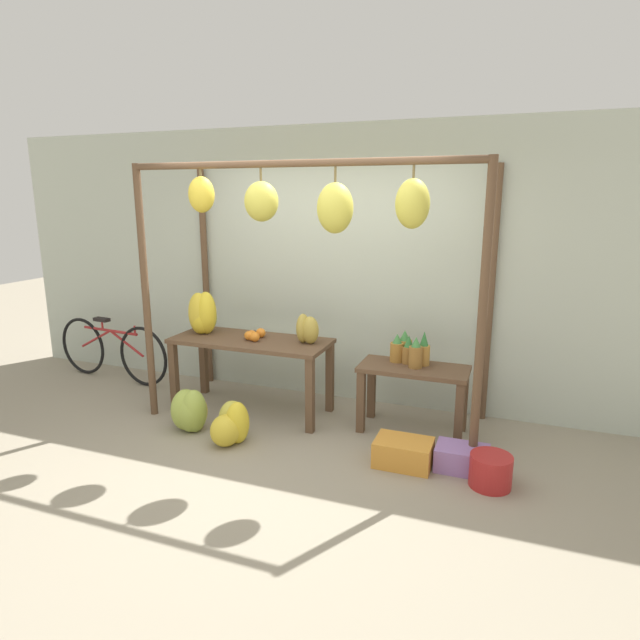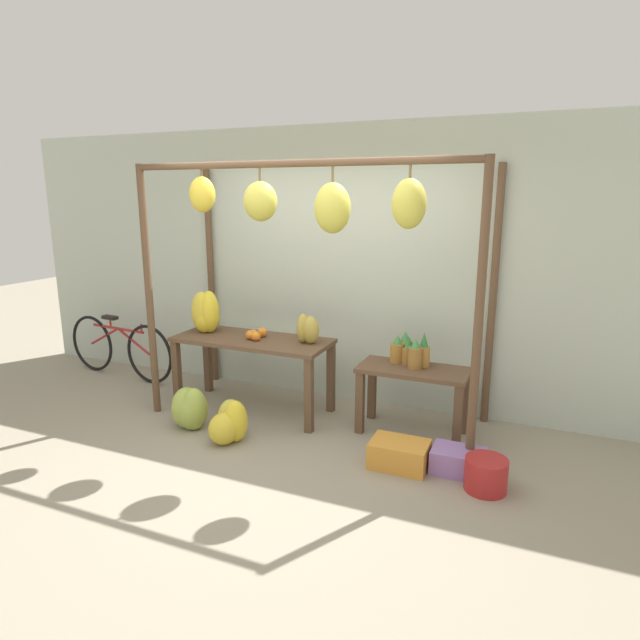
# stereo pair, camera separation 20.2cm
# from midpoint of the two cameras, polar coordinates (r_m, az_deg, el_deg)

# --- Properties ---
(ground_plane) EXTENTS (20.00, 20.00, 0.00)m
(ground_plane) POSITION_cam_midpoint_polar(r_m,az_deg,el_deg) (4.51, -4.32, -14.86)
(ground_plane) COLOR gray
(shop_wall_back) EXTENTS (8.00, 0.08, 2.80)m
(shop_wall_back) POSITION_cam_midpoint_polar(r_m,az_deg,el_deg) (5.52, 3.21, 5.69)
(shop_wall_back) COLOR #B7C1B2
(shop_wall_back) RESTS_ON ground_plane
(stall_awning) EXTENTS (3.13, 1.20, 2.39)m
(stall_awning) POSITION_cam_midpoint_polar(r_m,az_deg,el_deg) (4.56, 0.15, 9.32)
(stall_awning) COLOR brown
(stall_awning) RESTS_ON ground_plane
(display_table_main) EXTENTS (1.56, 0.63, 0.75)m
(display_table_main) POSITION_cam_midpoint_polar(r_m,az_deg,el_deg) (5.31, -6.13, -3.16)
(display_table_main) COLOR brown
(display_table_main) RESTS_ON ground_plane
(display_table_side) EXTENTS (0.97, 0.46, 0.62)m
(display_table_side) POSITION_cam_midpoint_polar(r_m,az_deg,el_deg) (4.90, 11.04, -6.60)
(display_table_side) COLOR brown
(display_table_side) RESTS_ON ground_plane
(banana_pile_on_table) EXTENTS (0.33, 0.33, 0.43)m
(banana_pile_on_table) POSITION_cam_midpoint_polar(r_m,az_deg,el_deg) (5.54, -11.01, 0.61)
(banana_pile_on_table) COLOR yellow
(banana_pile_on_table) RESTS_ON display_table_main
(orange_pile) EXTENTS (0.18, 0.25, 0.10)m
(orange_pile) POSITION_cam_midpoint_polar(r_m,az_deg,el_deg) (5.24, -5.81, -1.55)
(orange_pile) COLOR orange
(orange_pile) RESTS_ON display_table_main
(pineapple_cluster) EXTENTS (0.37, 0.32, 0.31)m
(pineapple_cluster) POSITION_cam_midpoint_polar(r_m,az_deg,el_deg) (4.92, 10.65, -3.32)
(pineapple_cluster) COLOR olive
(pineapple_cluster) RESTS_ON display_table_side
(banana_pile_ground_left) EXTENTS (0.42, 0.38, 0.41)m
(banana_pile_ground_left) POSITION_cam_midpoint_polar(r_m,az_deg,el_deg) (5.13, -12.50, -9.26)
(banana_pile_ground_left) COLOR #9EB247
(banana_pile_ground_left) RESTS_ON ground_plane
(banana_pile_ground_right) EXTENTS (0.39, 0.43, 0.38)m
(banana_pile_ground_right) POSITION_cam_midpoint_polar(r_m,az_deg,el_deg) (4.82, -8.37, -10.80)
(banana_pile_ground_right) COLOR yellow
(banana_pile_ground_right) RESTS_ON ground_plane
(fruit_crate_white) EXTENTS (0.45, 0.31, 0.21)m
(fruit_crate_white) POSITION_cam_midpoint_polar(r_m,az_deg,el_deg) (4.45, 9.78, -13.93)
(fruit_crate_white) COLOR orange
(fruit_crate_white) RESTS_ON ground_plane
(blue_bucket) EXTENTS (0.31, 0.31, 0.25)m
(blue_bucket) POSITION_cam_midpoint_polar(r_m,az_deg,el_deg) (4.28, 18.62, -15.35)
(blue_bucket) COLOR #AD2323
(blue_bucket) RESTS_ON ground_plane
(parked_bicycle) EXTENTS (1.65, 0.20, 0.73)m
(parked_bicycle) POSITION_cam_midpoint_polar(r_m,az_deg,el_deg) (6.72, -19.80, -2.76)
(parked_bicycle) COLOR black
(parked_bicycle) RESTS_ON ground_plane
(papaya_pile) EXTENTS (0.25, 0.18, 0.28)m
(papaya_pile) POSITION_cam_midpoint_polar(r_m,az_deg,el_deg) (5.04, -0.19, -1.00)
(papaya_pile) COLOR #B2993D
(papaya_pile) RESTS_ON display_table_main
(fruit_crate_purple) EXTENTS (0.41, 0.28, 0.19)m
(fruit_crate_purple) POSITION_cam_midpoint_polar(r_m,az_deg,el_deg) (4.47, 15.84, -14.29)
(fruit_crate_purple) COLOR #9970B7
(fruit_crate_purple) RESTS_ON ground_plane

